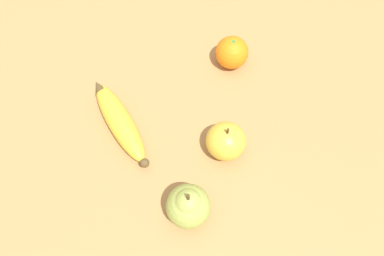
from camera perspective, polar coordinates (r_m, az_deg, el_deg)
name	(u,v)px	position (r m, az deg, el deg)	size (l,w,h in m)	color
ground_plane	(150,128)	(0.72, -6.36, 0.00)	(3.00, 3.00, 0.00)	#A87A47
banana	(119,123)	(0.71, -11.09, 0.80)	(0.14, 0.18, 0.04)	gold
orange	(232,53)	(0.77, 6.10, 11.37)	(0.07, 0.07, 0.07)	orange
pear	(188,206)	(0.61, -0.56, -11.73)	(0.07, 0.07, 0.09)	#99A84C
apple	(226,141)	(0.67, 5.18, -2.00)	(0.07, 0.07, 0.08)	gold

